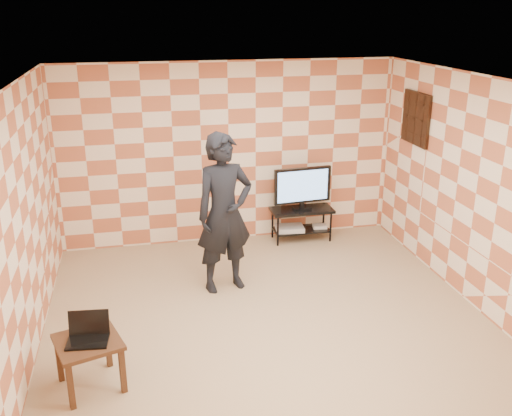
% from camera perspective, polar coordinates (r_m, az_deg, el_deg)
% --- Properties ---
extents(floor, '(5.00, 5.00, 0.00)m').
position_cam_1_polar(floor, '(6.72, 1.11, -10.98)').
color(floor, tan).
rests_on(floor, ground).
extents(wall_back, '(5.00, 0.02, 2.70)m').
position_cam_1_polar(wall_back, '(8.50, -2.74, 5.46)').
color(wall_back, '#F4DFBF').
rests_on(wall_back, ground).
extents(wall_front, '(5.00, 0.02, 2.70)m').
position_cam_1_polar(wall_front, '(3.98, 9.73, -11.91)').
color(wall_front, '#F4DFBF').
rests_on(wall_front, ground).
extents(wall_left, '(0.02, 5.00, 2.70)m').
position_cam_1_polar(wall_left, '(6.10, -22.30, -1.73)').
color(wall_left, '#F4DFBF').
rests_on(wall_left, ground).
extents(wall_right, '(0.02, 5.00, 2.70)m').
position_cam_1_polar(wall_right, '(7.13, 21.14, 1.37)').
color(wall_right, '#F4DFBF').
rests_on(wall_right, ground).
extents(ceiling, '(5.00, 5.00, 0.02)m').
position_cam_1_polar(ceiling, '(5.84, 1.28, 12.52)').
color(ceiling, white).
rests_on(ceiling, wall_back).
extents(wall_art, '(0.04, 0.72, 0.72)m').
position_cam_1_polar(wall_art, '(8.27, 15.70, 8.62)').
color(wall_art, black).
rests_on(wall_art, wall_right).
extents(tv_stand, '(0.94, 0.42, 0.50)m').
position_cam_1_polar(tv_stand, '(8.75, 4.58, -0.92)').
color(tv_stand, black).
rests_on(tv_stand, floor).
extents(tv, '(0.89, 0.19, 0.65)m').
position_cam_1_polar(tv, '(8.59, 4.67, 2.17)').
color(tv, black).
rests_on(tv, tv_stand).
extents(dvd_player, '(0.44, 0.33, 0.07)m').
position_cam_1_polar(dvd_player, '(8.73, 3.39, -2.03)').
color(dvd_player, '#B6B6B8').
rests_on(dvd_player, tv_stand).
extents(game_console, '(0.23, 0.18, 0.05)m').
position_cam_1_polar(game_console, '(8.88, 6.39, -1.83)').
color(game_console, silver).
rests_on(game_console, tv_stand).
extents(side_table, '(0.71, 0.71, 0.50)m').
position_cam_1_polar(side_table, '(5.67, -16.40, -13.33)').
color(side_table, '#321E0E').
rests_on(side_table, floor).
extents(laptop, '(0.40, 0.33, 0.25)m').
position_cam_1_polar(laptop, '(5.60, -16.43, -12.04)').
color(laptop, black).
rests_on(laptop, side_table).
extents(person, '(0.83, 0.65, 2.01)m').
position_cam_1_polar(person, '(7.02, -3.18, -0.54)').
color(person, black).
rests_on(person, floor).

